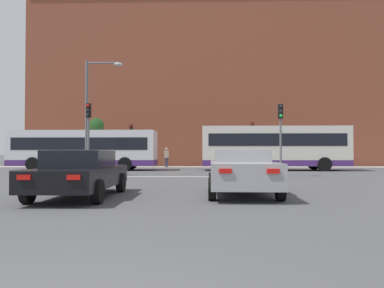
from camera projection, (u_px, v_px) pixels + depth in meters
stop_line_strip at (181, 177)px, 20.51m from camera, size 8.79×0.30×0.01m
far_pavement at (189, 167)px, 34.66m from camera, size 69.77×2.50×0.01m
brick_civic_building at (203, 84)px, 44.79m from camera, size 36.58×15.91×21.60m
car_saloon_left at (80, 173)px, 11.09m from camera, size 2.07×4.73×1.39m
car_roadster_right at (242, 172)px, 11.60m from camera, size 2.16×4.31×1.40m
bus_crossing_lead at (274, 147)px, 27.87m from camera, size 10.71×2.77×3.25m
bus_crossing_trailing at (84, 149)px, 28.20m from camera, size 10.84×2.70×2.97m
traffic_light_near_left at (88, 127)px, 21.33m from camera, size 0.26×0.31×4.14m
traffic_light_near_right at (281, 128)px, 20.88m from camera, size 0.26×0.31×4.04m
traffic_light_far_left at (131, 138)px, 34.21m from camera, size 0.26×0.31×3.91m
traffic_light_far_right at (253, 137)px, 33.59m from camera, size 0.26×0.31×4.05m
street_lamp_junction at (93, 104)px, 22.19m from camera, size 2.22×0.36×6.82m
pedestrian_waiting at (167, 156)px, 34.06m from camera, size 0.41×0.26×1.78m
pedestrian_walking_east at (97, 155)px, 35.37m from camera, size 0.34×0.45×1.80m
pedestrian_walking_west at (124, 156)px, 34.27m from camera, size 0.45×0.36×1.68m
tree_by_building at (102, 127)px, 39.31m from camera, size 4.34×4.34×6.29m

